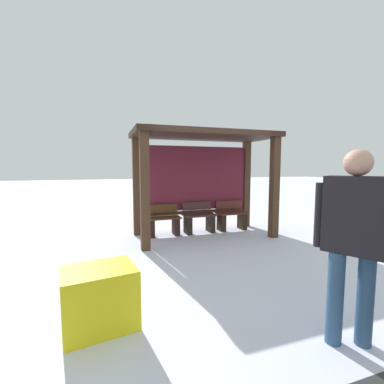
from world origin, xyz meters
TOP-DOWN VIEW (x-y plane):
  - ground_plane at (0.00, 0.00)m, footprint 60.00×60.00m
  - bus_shelter at (0.00, 0.19)m, footprint 3.23×1.54m
  - bench_left_inside at (-0.89, 0.34)m, footprint 0.79×0.39m
  - bench_center_inside at (0.00, 0.34)m, footprint 0.79×0.42m
  - bench_right_inside at (0.89, 0.34)m, footprint 0.79×0.38m
  - person_walking at (-0.14, -3.95)m, footprint 0.47×0.62m
  - grit_bin at (-2.29, -2.93)m, footprint 0.78×0.66m

SIDE VIEW (x-z plane):
  - ground_plane at x=0.00m, z-range 0.00..0.00m
  - bench_left_inside at x=-0.89m, z-range -0.06..0.66m
  - grit_bin at x=-2.29m, z-range 0.00..0.60m
  - bench_right_inside at x=0.89m, z-range -0.06..0.67m
  - bench_center_inside at x=0.00m, z-range -0.06..0.68m
  - person_walking at x=-0.14m, z-range 0.17..1.93m
  - bus_shelter at x=0.00m, z-range 0.56..2.95m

